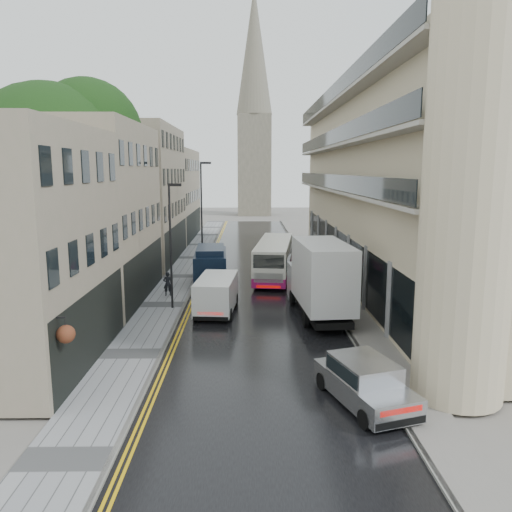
{
  "coord_description": "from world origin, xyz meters",
  "views": [
    {
      "loc": [
        -0.58,
        -10.58,
        8.31
      ],
      "look_at": [
        -0.15,
        18.0,
        3.34
      ],
      "focal_mm": 35.0,
      "sensor_mm": 36.0,
      "label": 1
    }
  ],
  "objects_px": {
    "navy_van": "(195,270)",
    "cream_bus": "(256,266)",
    "tree_far": "(114,194)",
    "white_lorry": "(306,287)",
    "tree_near": "(52,192)",
    "white_van": "(195,301)",
    "lamp_post_far": "(202,212)",
    "silver_hatchback": "(366,404)",
    "lamp_post_near": "(171,247)",
    "pedestrian": "(168,284)"
  },
  "relations": [
    {
      "from": "navy_van",
      "to": "cream_bus",
      "type": "bearing_deg",
      "value": 17.66
    },
    {
      "from": "tree_far",
      "to": "white_lorry",
      "type": "height_order",
      "value": "tree_far"
    },
    {
      "from": "tree_near",
      "to": "white_van",
      "type": "height_order",
      "value": "tree_near"
    },
    {
      "from": "lamp_post_far",
      "to": "silver_hatchback",
      "type": "bearing_deg",
      "value": -84.08
    },
    {
      "from": "tree_near",
      "to": "silver_hatchback",
      "type": "relative_size",
      "value": 3.13
    },
    {
      "from": "tree_near",
      "to": "cream_bus",
      "type": "bearing_deg",
      "value": 21.44
    },
    {
      "from": "white_van",
      "to": "lamp_post_near",
      "type": "distance_m",
      "value": 3.86
    },
    {
      "from": "silver_hatchback",
      "to": "pedestrian",
      "type": "bearing_deg",
      "value": 100.31
    },
    {
      "from": "white_lorry",
      "to": "navy_van",
      "type": "distance_m",
      "value": 10.72
    },
    {
      "from": "tree_far",
      "to": "white_van",
      "type": "relative_size",
      "value": 2.61
    },
    {
      "from": "cream_bus",
      "to": "navy_van",
      "type": "bearing_deg",
      "value": -152.29
    },
    {
      "from": "tree_near",
      "to": "pedestrian",
      "type": "xyz_separation_m",
      "value": [
        6.6,
        1.4,
        -6.03
      ]
    },
    {
      "from": "tree_far",
      "to": "tree_near",
      "type": "bearing_deg",
      "value": -91.32
    },
    {
      "from": "silver_hatchback",
      "to": "white_van",
      "type": "bearing_deg",
      "value": 101.77
    },
    {
      "from": "silver_hatchback",
      "to": "lamp_post_near",
      "type": "height_order",
      "value": "lamp_post_near"
    },
    {
      "from": "tree_near",
      "to": "tree_far",
      "type": "distance_m",
      "value": 13.02
    },
    {
      "from": "tree_far",
      "to": "lamp_post_far",
      "type": "relative_size",
      "value": 1.41
    },
    {
      "from": "tree_near",
      "to": "navy_van",
      "type": "relative_size",
      "value": 2.46
    },
    {
      "from": "white_van",
      "to": "lamp_post_far",
      "type": "distance_m",
      "value": 19.01
    },
    {
      "from": "tree_near",
      "to": "pedestrian",
      "type": "height_order",
      "value": "tree_near"
    },
    {
      "from": "silver_hatchback",
      "to": "cream_bus",
      "type": "bearing_deg",
      "value": 81.14
    },
    {
      "from": "tree_far",
      "to": "white_lorry",
      "type": "bearing_deg",
      "value": -50.87
    },
    {
      "from": "lamp_post_far",
      "to": "pedestrian",
      "type": "bearing_deg",
      "value": -103.26
    },
    {
      "from": "silver_hatchback",
      "to": "lamp_post_far",
      "type": "bearing_deg",
      "value": 87.02
    },
    {
      "from": "tree_far",
      "to": "pedestrian",
      "type": "relative_size",
      "value": 7.87
    },
    {
      "from": "pedestrian",
      "to": "lamp_post_far",
      "type": "xyz_separation_m",
      "value": [
        1.04,
        13.48,
        3.62
      ]
    },
    {
      "from": "tree_near",
      "to": "lamp_post_far",
      "type": "distance_m",
      "value": 16.9
    },
    {
      "from": "pedestrian",
      "to": "lamp_post_near",
      "type": "distance_m",
      "value": 4.2
    },
    {
      "from": "tree_near",
      "to": "cream_bus",
      "type": "xyz_separation_m",
      "value": [
        12.48,
        4.9,
        -5.52
      ]
    },
    {
      "from": "lamp_post_near",
      "to": "silver_hatchback",
      "type": "bearing_deg",
      "value": -39.06
    },
    {
      "from": "tree_far",
      "to": "navy_van",
      "type": "xyz_separation_m",
      "value": [
        7.9,
        -9.7,
        -4.77
      ]
    },
    {
      "from": "tree_far",
      "to": "cream_bus",
      "type": "height_order",
      "value": "tree_far"
    },
    {
      "from": "cream_bus",
      "to": "white_van",
      "type": "xyz_separation_m",
      "value": [
        -3.51,
        -8.68,
        -0.33
      ]
    },
    {
      "from": "cream_bus",
      "to": "white_van",
      "type": "bearing_deg",
      "value": -104.87
    },
    {
      "from": "lamp_post_far",
      "to": "white_van",
      "type": "bearing_deg",
      "value": -94.78
    },
    {
      "from": "white_van",
      "to": "silver_hatchback",
      "type": "bearing_deg",
      "value": -55.72
    },
    {
      "from": "lamp_post_near",
      "to": "tree_far",
      "type": "bearing_deg",
      "value": 136.11
    },
    {
      "from": "navy_van",
      "to": "lamp_post_near",
      "type": "relative_size",
      "value": 0.77
    },
    {
      "from": "silver_hatchback",
      "to": "pedestrian",
      "type": "height_order",
      "value": "pedestrian"
    },
    {
      "from": "white_lorry",
      "to": "lamp_post_far",
      "type": "bearing_deg",
      "value": 105.88
    },
    {
      "from": "lamp_post_near",
      "to": "lamp_post_far",
      "type": "bearing_deg",
      "value": 109.24
    },
    {
      "from": "white_lorry",
      "to": "cream_bus",
      "type": "bearing_deg",
      "value": 99.71
    },
    {
      "from": "white_lorry",
      "to": "navy_van",
      "type": "height_order",
      "value": "white_lorry"
    },
    {
      "from": "white_lorry",
      "to": "navy_van",
      "type": "bearing_deg",
      "value": 124.81
    },
    {
      "from": "cream_bus",
      "to": "white_lorry",
      "type": "bearing_deg",
      "value": -68.83
    },
    {
      "from": "white_van",
      "to": "tree_near",
      "type": "bearing_deg",
      "value": 161.93
    },
    {
      "from": "tree_near",
      "to": "pedestrian",
      "type": "distance_m",
      "value": 9.05
    },
    {
      "from": "lamp_post_near",
      "to": "navy_van",
      "type": "bearing_deg",
      "value": 100.2
    },
    {
      "from": "tree_near",
      "to": "white_lorry",
      "type": "height_order",
      "value": "tree_near"
    },
    {
      "from": "tree_far",
      "to": "pedestrian",
      "type": "height_order",
      "value": "tree_far"
    }
  ]
}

